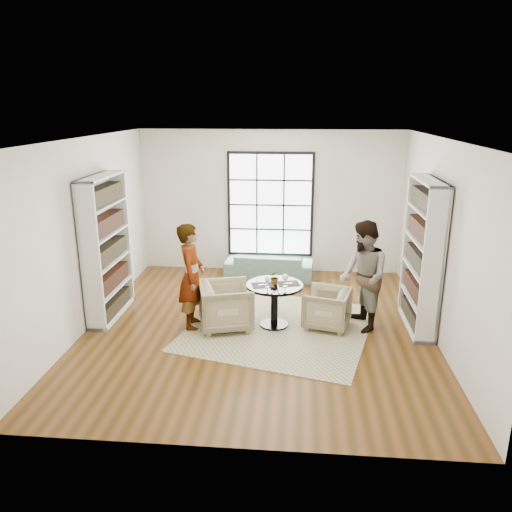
# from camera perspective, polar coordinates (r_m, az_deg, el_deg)

# --- Properties ---
(ground) EXTENTS (6.00, 6.00, 0.00)m
(ground) POSITION_cam_1_polar(r_m,az_deg,el_deg) (8.21, 0.29, -8.15)
(ground) COLOR brown
(room_shell) EXTENTS (6.00, 6.01, 6.00)m
(room_shell) POSITION_cam_1_polar(r_m,az_deg,el_deg) (8.28, 0.62, 1.36)
(room_shell) COLOR silver
(room_shell) RESTS_ON ground
(rug) EXTENTS (3.39, 3.39, 0.01)m
(rug) POSITION_cam_1_polar(r_m,az_deg,el_deg) (8.20, 2.68, -8.13)
(rug) COLOR tan
(rug) RESTS_ON ground
(pedestal_table) EXTENTS (0.91, 0.91, 0.72)m
(pedestal_table) POSITION_cam_1_polar(r_m,az_deg,el_deg) (8.06, 2.12, -4.56)
(pedestal_table) COLOR black
(pedestal_table) RESTS_ON ground
(sofa) EXTENTS (1.84, 0.81, 0.53)m
(sofa) POSITION_cam_1_polar(r_m,az_deg,el_deg) (10.39, 1.50, -1.12)
(sofa) COLOR slate
(sofa) RESTS_ON ground
(armchair_left) EXTENTS (1.02, 1.00, 0.75)m
(armchair_left) POSITION_cam_1_polar(r_m,az_deg,el_deg) (8.07, -3.43, -5.70)
(armchair_left) COLOR tan
(armchair_left) RESTS_ON ground
(armchair_right) EXTENTS (0.86, 0.85, 0.64)m
(armchair_right) POSITION_cam_1_polar(r_m,az_deg,el_deg) (8.18, 8.08, -5.94)
(armchair_right) COLOR tan
(armchair_right) RESTS_ON ground
(person_left) EXTENTS (0.45, 0.65, 1.72)m
(person_left) POSITION_cam_1_polar(r_m,az_deg,el_deg) (8.00, -7.39, -2.33)
(person_left) COLOR gray
(person_left) RESTS_ON ground
(person_right) EXTENTS (0.86, 1.00, 1.77)m
(person_right) POSITION_cam_1_polar(r_m,az_deg,el_deg) (8.03, 12.16, -2.30)
(person_right) COLOR gray
(person_right) RESTS_ON ground
(placemat_left) EXTENTS (0.39, 0.33, 0.01)m
(placemat_left) POSITION_cam_1_polar(r_m,az_deg,el_deg) (7.94, 0.78, -3.34)
(placemat_left) COLOR black
(placemat_left) RESTS_ON pedestal_table
(placemat_right) EXTENTS (0.39, 0.33, 0.01)m
(placemat_right) POSITION_cam_1_polar(r_m,az_deg,el_deg) (8.02, 3.71, -3.15)
(placemat_right) COLOR black
(placemat_right) RESTS_ON pedestal_table
(cutlery_left) EXTENTS (0.19, 0.25, 0.01)m
(cutlery_left) POSITION_cam_1_polar(r_m,az_deg,el_deg) (7.94, 0.78, -3.29)
(cutlery_left) COLOR silver
(cutlery_left) RESTS_ON placemat_left
(cutlery_right) EXTENTS (0.19, 0.25, 0.01)m
(cutlery_right) POSITION_cam_1_polar(r_m,az_deg,el_deg) (8.02, 3.71, -3.11)
(cutlery_right) COLOR silver
(cutlery_right) RESTS_ON placemat_right
(wine_glass_left) EXTENTS (0.09, 0.09, 0.19)m
(wine_glass_left) POSITION_cam_1_polar(r_m,az_deg,el_deg) (7.80, 1.31, -2.68)
(wine_glass_left) COLOR silver
(wine_glass_left) RESTS_ON pedestal_table
(wine_glass_right) EXTENTS (0.10, 0.10, 0.21)m
(wine_glass_right) POSITION_cam_1_polar(r_m,az_deg,el_deg) (7.84, 3.37, -2.48)
(wine_glass_right) COLOR silver
(wine_glass_right) RESTS_ON pedestal_table
(flower_centerpiece) EXTENTS (0.22, 0.20, 0.22)m
(flower_centerpiece) POSITION_cam_1_polar(r_m,az_deg,el_deg) (7.97, 2.18, -2.43)
(flower_centerpiece) COLOR gray
(flower_centerpiece) RESTS_ON pedestal_table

